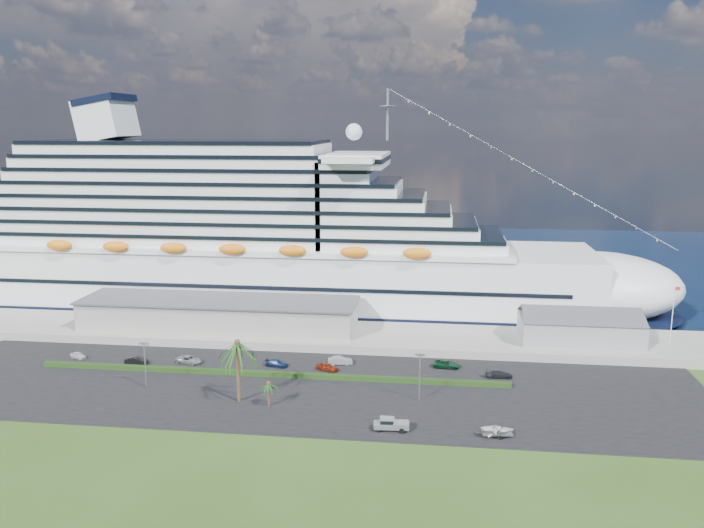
# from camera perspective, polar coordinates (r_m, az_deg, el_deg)

# --- Properties ---
(ground) EXTENTS (420.00, 420.00, 0.00)m
(ground) POSITION_cam_1_polar(r_m,az_deg,el_deg) (112.96, -4.96, -12.38)
(ground) COLOR #334A18
(ground) RESTS_ON ground
(asphalt_lot) EXTENTS (140.00, 38.00, 0.12)m
(asphalt_lot) POSITION_cam_1_polar(r_m,az_deg,el_deg) (122.86, -3.87, -10.30)
(asphalt_lot) COLOR black
(asphalt_lot) RESTS_ON ground
(wharf) EXTENTS (240.00, 20.00, 1.80)m
(wharf) POSITION_cam_1_polar(r_m,az_deg,el_deg) (149.50, -1.75, -5.92)
(wharf) COLOR gray
(wharf) RESTS_ON ground
(water) EXTENTS (420.00, 160.00, 0.02)m
(water) POSITION_cam_1_polar(r_m,az_deg,el_deg) (236.42, 1.63, 0.36)
(water) COLOR black
(water) RESTS_ON ground
(cruise_ship) EXTENTS (191.00, 38.00, 54.00)m
(cruise_ship) POSITION_cam_1_polar(r_m,az_deg,el_deg) (173.07, -7.60, 1.76)
(cruise_ship) COLOR silver
(cruise_ship) RESTS_ON ground
(terminal_building) EXTENTS (61.00, 15.00, 6.30)m
(terminal_building) POSITION_cam_1_polar(r_m,az_deg,el_deg) (154.08, -11.00, -4.01)
(terminal_building) COLOR gray
(terminal_building) RESTS_ON wharf
(port_shed) EXTENTS (24.00, 12.31, 7.37)m
(port_shed) POSITION_cam_1_polar(r_m,az_deg,el_deg) (149.77, 18.39, -5.09)
(port_shed) COLOR gray
(port_shed) RESTS_ON wharf
(flagpole) EXTENTS (1.08, 0.16, 12.00)m
(flagpole) POSITION_cam_1_polar(r_m,az_deg,el_deg) (153.37, 25.12, -3.72)
(flagpole) COLOR silver
(flagpole) RESTS_ON wharf
(hedge) EXTENTS (88.00, 1.10, 0.90)m
(hedge) POSITION_cam_1_polar(r_m,az_deg,el_deg) (128.90, -6.98, -9.06)
(hedge) COLOR black
(hedge) RESTS_ON asphalt_lot
(lamp_post_left) EXTENTS (1.60, 0.35, 8.27)m
(lamp_post_left) POSITION_cam_1_polar(r_m,az_deg,el_deg) (126.55, -16.83, -7.58)
(lamp_post_left) COLOR gray
(lamp_post_left) RESTS_ON asphalt_lot
(lamp_post_right) EXTENTS (1.60, 0.35, 8.27)m
(lamp_post_right) POSITION_cam_1_polar(r_m,az_deg,el_deg) (116.13, 5.65, -8.86)
(lamp_post_right) COLOR gray
(lamp_post_right) RESTS_ON asphalt_lot
(palm_tall) EXTENTS (8.82, 8.82, 11.13)m
(palm_tall) POSITION_cam_1_polar(r_m,az_deg,el_deg) (115.65, -9.51, -7.03)
(palm_tall) COLOR #47301E
(palm_tall) RESTS_ON ground
(palm_short) EXTENTS (3.53, 3.53, 4.56)m
(palm_short) POSITION_cam_1_polar(r_m,az_deg,el_deg) (114.76, -6.96, -10.04)
(palm_short) COLOR #47301E
(palm_short) RESTS_ON ground
(parked_car_0) EXTENTS (3.95, 2.78, 1.25)m
(parked_car_0) POSITION_cam_1_polar(r_m,az_deg,el_deg) (147.57, -21.80, -7.07)
(parked_car_0) COLOR silver
(parked_car_0) RESTS_ON asphalt_lot
(parked_car_1) EXTENTS (4.45, 1.59, 1.46)m
(parked_car_1) POSITION_cam_1_polar(r_m,az_deg,el_deg) (140.31, -17.47, -7.67)
(parked_car_1) COLOR black
(parked_car_1) RESTS_ON asphalt_lot
(parked_car_2) EXTENTS (5.60, 3.60, 1.44)m
(parked_car_2) POSITION_cam_1_polar(r_m,az_deg,el_deg) (138.18, -13.38, -7.75)
(parked_car_2) COLOR #989BA1
(parked_car_2) RESTS_ON asphalt_lot
(parked_car_3) EXTENTS (4.84, 2.79, 1.32)m
(parked_car_3) POSITION_cam_1_polar(r_m,az_deg,el_deg) (133.56, -6.27, -8.20)
(parked_car_3) COLOR navy
(parked_car_3) RESTS_ON asphalt_lot
(parked_car_4) EXTENTS (4.64, 3.36, 1.47)m
(parked_car_4) POSITION_cam_1_polar(r_m,az_deg,el_deg) (130.70, -2.08, -8.55)
(parked_car_4) COLOR maroon
(parked_car_4) RESTS_ON asphalt_lot
(parked_car_5) EXTENTS (4.91, 2.46, 1.55)m
(parked_car_5) POSITION_cam_1_polar(r_m,az_deg,el_deg) (133.92, -0.99, -8.02)
(parked_car_5) COLOR #98989E
(parked_car_5) RESTS_ON asphalt_lot
(parked_car_6) EXTENTS (5.42, 2.87, 1.45)m
(parked_car_6) POSITION_cam_1_polar(r_m,az_deg,el_deg) (133.34, 7.87, -8.24)
(parked_car_6) COLOR #0E3820
(parked_car_6) RESTS_ON asphalt_lot
(parked_car_7) EXTENTS (4.99, 2.28, 1.41)m
(parked_car_7) POSITION_cam_1_polar(r_m,az_deg,el_deg) (130.02, 12.10, -8.93)
(parked_car_7) COLOR #232429
(parked_car_7) RESTS_ON asphalt_lot
(pickup_truck) EXTENTS (5.48, 2.24, 1.90)m
(pickup_truck) POSITION_cam_1_polar(r_m,az_deg,el_deg) (106.86, 3.25, -13.11)
(pickup_truck) COLOR black
(pickup_truck) RESTS_ON asphalt_lot
(boat_trailer) EXTENTS (5.77, 4.06, 1.62)m
(boat_trailer) POSITION_cam_1_polar(r_m,az_deg,el_deg) (106.79, 11.99, -13.36)
(boat_trailer) COLOR gray
(boat_trailer) RESTS_ON asphalt_lot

